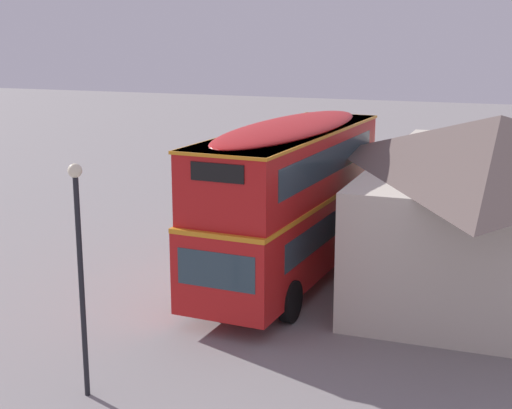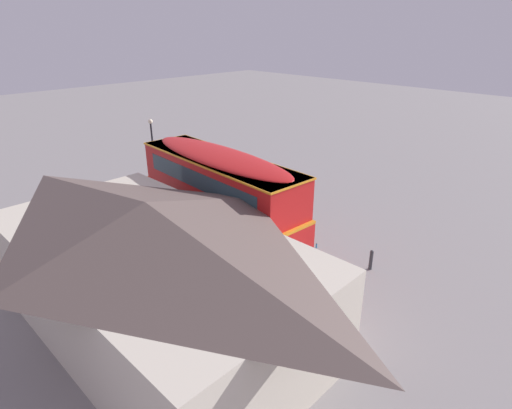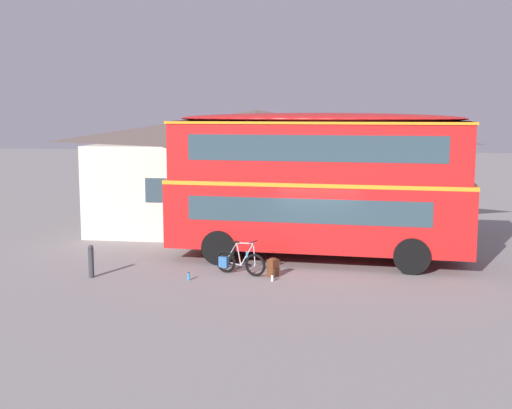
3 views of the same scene
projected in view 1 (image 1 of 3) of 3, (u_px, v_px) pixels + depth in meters
ground_plane at (271, 279)px, 22.33m from camera, size 120.00×120.00×0.00m
double_decker_bus at (290, 194)px, 21.60m from camera, size 9.78×3.06×4.79m
touring_bicycle at (248, 242)px, 24.89m from camera, size 1.62×0.68×1.05m
backpack_on_ground at (232, 252)px, 23.99m from camera, size 0.36×0.38×0.58m
water_bottle_blue_sports at (238, 237)px, 26.44m from camera, size 0.07×0.07×0.24m
water_bottle_clear_plastic at (217, 257)px, 24.17m from camera, size 0.08×0.08×0.21m
pub_building at (495, 195)px, 22.32m from camera, size 12.92×7.21×4.88m
street_lamp at (80, 257)px, 14.55m from camera, size 0.28×0.28×4.83m
kerb_bollard at (262, 209)px, 29.04m from camera, size 0.16×0.16×0.97m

